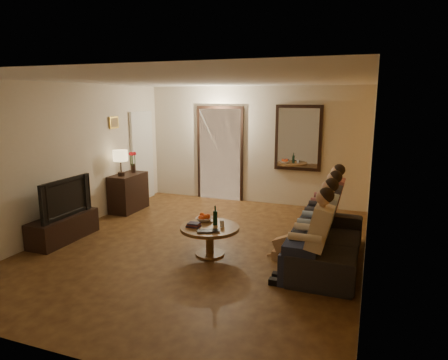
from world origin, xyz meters
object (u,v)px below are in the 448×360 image
at_px(table_lamp, 121,163).
at_px(dog, 290,244).
at_px(sofa, 329,241).
at_px(coffee_table, 210,241).
at_px(tv_stand, 64,228).
at_px(person_b, 320,228).
at_px(bowl, 204,219).
at_px(tv, 61,197).
at_px(person_a, 314,242).
at_px(dresser, 129,192).
at_px(wine_bottle, 215,215).
at_px(person_c, 325,216).
at_px(person_d, 330,206).
at_px(laptop, 209,232).

xyz_separation_m(table_lamp, dog, (3.73, -1.28, -0.77)).
bearing_deg(sofa, dog, 111.37).
bearing_deg(sofa, coffee_table, 102.17).
bearing_deg(tv_stand, person_b, 4.47).
height_order(table_lamp, bowl, table_lamp).
bearing_deg(person_b, bowl, 174.97).
distance_m(tv, person_a, 4.17).
bearing_deg(dresser, person_a, -27.85).
height_order(coffee_table, wine_bottle, wine_bottle).
distance_m(dresser, tv, 1.95).
xyz_separation_m(table_lamp, bowl, (2.36, -1.22, -0.57)).
xyz_separation_m(person_c, wine_bottle, (-1.56, -0.56, 0.01)).
height_order(person_a, person_c, same).
relative_size(dresser, person_c, 0.73).
bearing_deg(person_d, person_c, -90.00).
height_order(sofa, coffee_table, sofa).
bearing_deg(bowl, dog, -2.57).
bearing_deg(person_a, dresser, 152.15).
distance_m(dog, wine_bottle, 1.18).
bearing_deg(bowl, coffee_table, -50.71).
height_order(person_b, person_d, same).
xyz_separation_m(sofa, person_a, (-0.10, -0.90, 0.28)).
xyz_separation_m(dresser, bowl, (2.36, -1.44, 0.09)).
height_order(sofa, dog, sofa).
height_order(tv_stand, person_b, person_b).
xyz_separation_m(person_d, bowl, (-1.79, -1.04, -0.12)).
xyz_separation_m(tv_stand, laptop, (2.64, -0.02, 0.25)).
xyz_separation_m(dog, coffee_table, (-1.19, -0.16, -0.06)).
xyz_separation_m(wine_bottle, laptop, (0.05, -0.38, -0.14)).
distance_m(dresser, coffee_table, 3.04).
distance_m(person_b, laptop, 1.56).
bearing_deg(person_d, coffee_table, -141.98).
bearing_deg(sofa, dresser, 73.30).
relative_size(dresser, bowl, 3.39).
relative_size(table_lamp, tv_stand, 0.43).
height_order(coffee_table, laptop, laptop).
relative_size(table_lamp, coffee_table, 0.61).
bearing_deg(laptop, person_b, -15.45).
bearing_deg(tv, dresser, 0.00).
bearing_deg(dog, wine_bottle, -166.04).
distance_m(dog, coffee_table, 1.20).
relative_size(bowl, wine_bottle, 0.84).
xyz_separation_m(tv, person_d, (4.15, 1.52, -0.14)).
distance_m(bowl, laptop, 0.57).
bearing_deg(wine_bottle, person_a, -22.19).
height_order(tv, sofa, tv).
bearing_deg(person_c, person_d, 90.00).
distance_m(person_d, bowl, 2.08).
bearing_deg(coffee_table, sofa, 11.93).
bearing_deg(dresser, sofa, -16.93).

